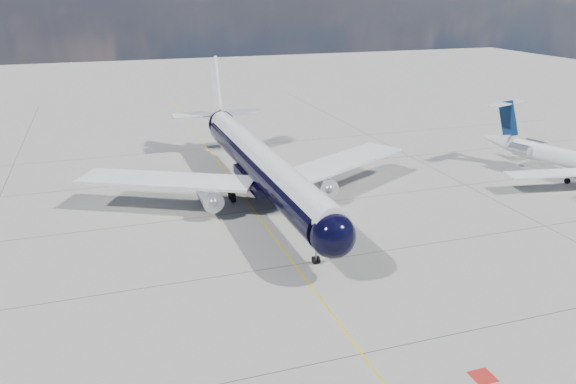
# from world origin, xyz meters

# --- Properties ---
(ground) EXTENTS (320.00, 320.00, 0.00)m
(ground) POSITION_xyz_m (0.00, 30.00, 0.00)
(ground) COLOR gray
(ground) RESTS_ON ground
(taxiway_centerline) EXTENTS (0.16, 160.00, 0.01)m
(taxiway_centerline) POSITION_xyz_m (0.00, 25.00, 0.00)
(taxiway_centerline) COLOR #DEB80B
(taxiway_centerline) RESTS_ON ground
(red_marking) EXTENTS (1.60, 1.60, 0.01)m
(red_marking) POSITION_xyz_m (6.80, -10.00, 0.00)
(red_marking) COLOR maroon
(red_marking) RESTS_ON ground
(main_airliner) EXTENTS (44.27, 53.77, 15.56)m
(main_airliner) POSITION_xyz_m (1.78, 29.25, 4.83)
(main_airliner) COLOR black
(main_airliner) RESTS_ON ground
(regional_jet) EXTENTS (23.92, 28.15, 9.78)m
(regional_jet) POSITION_xyz_m (45.19, 22.58, 3.09)
(regional_jet) COLOR white
(regional_jet) RESTS_ON ground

